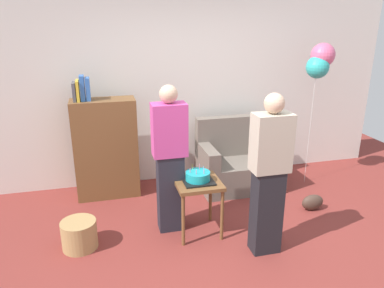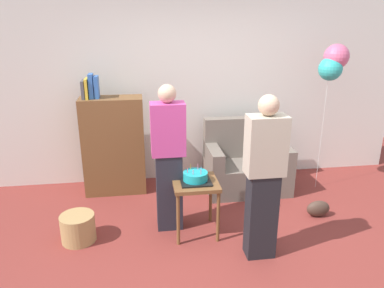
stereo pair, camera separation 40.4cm
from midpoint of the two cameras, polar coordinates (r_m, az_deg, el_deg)
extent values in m
plane|color=maroon|center=(3.91, 8.44, -16.70)|extent=(8.00, 8.00, 0.00)
cube|color=silver|center=(5.25, 2.83, 8.93)|extent=(6.00, 0.10, 2.70)
cube|color=#6B6056|center=(5.17, 10.67, -4.91)|extent=(1.10, 0.70, 0.40)
cube|color=#6B6056|center=(5.24, 10.06, 1.07)|extent=(1.10, 0.16, 0.56)
cube|color=#6B6056|center=(4.92, 5.69, -1.89)|extent=(0.16, 0.70, 0.24)
cube|color=#6B6056|center=(5.22, 15.78, -1.30)|extent=(0.16, 0.70, 0.24)
cube|color=brown|center=(4.95, -9.71, -0.33)|extent=(0.80, 0.36, 1.30)
cube|color=#4C4C51|center=(4.78, -14.10, 8.15)|extent=(0.04, 0.21, 0.23)
cube|color=gold|center=(4.77, -13.59, 8.32)|extent=(0.03, 0.22, 0.25)
cube|color=#3366B7|center=(4.76, -12.95, 8.68)|extent=(0.05, 0.17, 0.30)
cube|color=#3366B7|center=(4.76, -12.18, 8.56)|extent=(0.05, 0.17, 0.28)
cube|color=brown|center=(3.94, 3.47, -6.10)|extent=(0.48, 0.48, 0.04)
cylinder|color=brown|center=(3.87, 0.90, -11.74)|extent=(0.04, 0.04, 0.58)
cylinder|color=brown|center=(3.95, 7.04, -11.21)|extent=(0.04, 0.04, 0.58)
cylinder|color=brown|center=(4.23, -0.01, -8.87)|extent=(0.04, 0.04, 0.58)
cylinder|color=brown|center=(4.31, 5.59, -8.45)|extent=(0.04, 0.04, 0.58)
cube|color=black|center=(3.93, 3.48, -5.73)|extent=(0.32, 0.32, 0.02)
cylinder|color=teal|center=(3.91, 3.49, -5.03)|extent=(0.26, 0.26, 0.09)
cylinder|color=#66B2E5|center=(3.89, 4.40, -3.97)|extent=(0.01, 0.01, 0.06)
cylinder|color=#EA668C|center=(3.95, 3.84, -3.58)|extent=(0.01, 0.01, 0.06)
cylinder|color=#F2CC4C|center=(3.95, 2.71, -3.61)|extent=(0.01, 0.01, 0.05)
cylinder|color=#EA668C|center=(3.87, 2.29, -4.15)|extent=(0.01, 0.01, 0.05)
cylinder|color=#EA668C|center=(3.82, 3.20, -4.43)|extent=(0.01, 0.01, 0.05)
cylinder|color=#EA668C|center=(3.83, 4.41, -4.39)|extent=(0.01, 0.01, 0.06)
cube|color=#23232D|center=(4.11, -0.71, -7.39)|extent=(0.28, 0.20, 0.88)
cube|color=#C6428E|center=(3.84, -0.75, 2.27)|extent=(0.36, 0.22, 0.56)
sphere|color=#D1A889|center=(3.75, -0.78, 7.76)|extent=(0.19, 0.19, 0.19)
cube|color=black|center=(3.75, 13.73, -10.72)|extent=(0.28, 0.20, 0.88)
cube|color=#B2A893|center=(3.46, 14.66, -0.28)|extent=(0.36, 0.22, 0.56)
sphere|color=#D1A889|center=(3.36, 15.18, 5.77)|extent=(0.19, 0.19, 0.19)
cylinder|color=#A88451|center=(4.13, -14.49, -12.52)|extent=(0.36, 0.36, 0.30)
ellipsoid|color=#473328|center=(4.78, 21.25, -9.34)|extent=(0.28, 0.14, 0.20)
cylinder|color=silver|center=(5.29, 21.54, 2.02)|extent=(0.00, 0.00, 1.68)
sphere|color=#2DADA8|center=(5.13, 22.76, 10.64)|extent=(0.30, 0.30, 0.30)
sphere|color=#D65B84|center=(5.18, 23.56, 12.27)|extent=(0.31, 0.31, 0.31)
camera|label=1|loc=(0.20, -87.14, 0.98)|focal=34.55mm
camera|label=2|loc=(0.20, 92.86, -0.98)|focal=34.55mm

